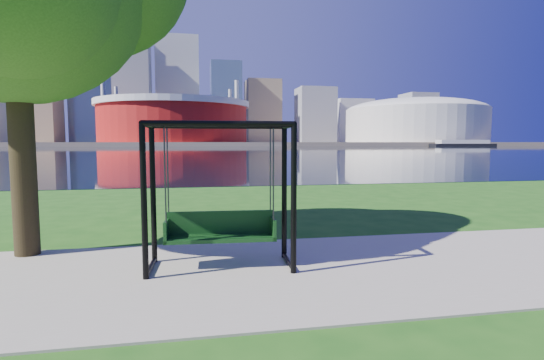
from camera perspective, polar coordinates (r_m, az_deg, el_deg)
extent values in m
plane|color=#1E5114|center=(7.00, -1.96, -11.23)|extent=(900.00, 900.00, 0.00)
cube|color=#9E937F|center=(6.52, -1.26, -12.32)|extent=(120.00, 4.00, 0.03)
cube|color=black|center=(108.66, -10.32, 3.99)|extent=(900.00, 180.00, 0.02)
cube|color=#937F60|center=(312.64, -10.69, 4.84)|extent=(900.00, 228.00, 2.00)
cylinder|color=maroon|center=(242.05, -13.07, 7.59)|extent=(80.00, 80.00, 22.00)
cylinder|color=silver|center=(242.67, -13.12, 9.83)|extent=(83.00, 83.00, 3.00)
cylinder|color=silver|center=(262.22, -5.65, 8.58)|extent=(2.00, 2.00, 32.00)
cylinder|color=silver|center=(264.46, -20.15, 8.27)|extent=(2.00, 2.00, 32.00)
cylinder|color=silver|center=(227.11, -21.71, 8.79)|extent=(2.00, 2.00, 32.00)
cylinder|color=silver|center=(224.49, -4.75, 9.18)|extent=(2.00, 2.00, 32.00)
cylinder|color=beige|center=(277.48, 18.66, 6.91)|extent=(84.00, 84.00, 20.00)
ellipsoid|color=beige|center=(277.95, 18.72, 8.76)|extent=(84.00, 84.00, 15.12)
cube|color=#998466|center=(325.21, -29.17, 12.25)|extent=(26.00, 26.00, 88.00)
cube|color=slate|center=(342.05, -22.95, 12.69)|extent=(30.00, 24.00, 95.00)
cube|color=gray|center=(316.12, -18.22, 11.40)|extent=(24.00, 24.00, 72.00)
cube|color=silver|center=(344.09, -12.52, 11.67)|extent=(32.00, 28.00, 80.00)
cube|color=slate|center=(319.03, -6.22, 10.30)|extent=(22.00, 22.00, 58.00)
cube|color=#998466|center=(337.19, -1.26, 9.19)|extent=(26.00, 26.00, 48.00)
cube|color=gray|center=(336.32, 5.84, 8.66)|extent=(28.00, 24.00, 42.00)
cube|color=silver|center=(372.81, 10.67, 7.79)|extent=(30.00, 26.00, 36.00)
cube|color=gray|center=(376.43, 18.98, 7.88)|extent=(24.00, 24.00, 40.00)
cube|color=#998466|center=(409.95, 22.81, 6.95)|extent=(26.00, 26.00, 32.00)
sphere|color=#998466|center=(334.96, -29.54, 20.32)|extent=(10.00, 10.00, 10.00)
cylinder|color=black|center=(6.20, -16.84, -3.02)|extent=(0.09, 0.09, 2.23)
cylinder|color=black|center=(6.22, 2.93, -2.79)|extent=(0.09, 0.09, 2.23)
cylinder|color=black|center=(7.06, -15.69, -2.03)|extent=(0.09, 0.09, 2.23)
cylinder|color=black|center=(7.07, 1.66, -1.83)|extent=(0.09, 0.09, 2.23)
cylinder|color=black|center=(6.07, -7.05, 7.53)|extent=(2.13, 0.21, 0.09)
cylinder|color=black|center=(6.94, -7.11, 7.22)|extent=(2.13, 0.21, 0.09)
cylinder|color=black|center=(6.58, -16.47, 7.16)|extent=(0.14, 0.88, 0.09)
cylinder|color=black|center=(6.84, -16.01, -11.13)|extent=(0.12, 0.87, 0.07)
cylinder|color=black|center=(6.60, 2.29, 7.36)|extent=(0.14, 0.88, 0.09)
cylinder|color=black|center=(6.86, 2.22, -10.89)|extent=(0.12, 0.87, 0.07)
cube|color=black|center=(6.66, -6.91, -7.79)|extent=(1.72, 0.53, 0.06)
cube|color=black|center=(6.81, -6.95, -5.69)|extent=(1.69, 0.15, 0.37)
cube|color=black|center=(6.68, -14.01, -6.69)|extent=(0.07, 0.44, 0.33)
cube|color=black|center=(6.69, 0.14, -6.51)|extent=(0.07, 0.44, 0.33)
cylinder|color=#37373D|center=(6.38, -14.19, 0.54)|extent=(0.02, 0.02, 1.40)
cylinder|color=#37373D|center=(6.39, 0.19, 0.71)|extent=(0.02, 0.02, 1.40)
cylinder|color=#37373D|center=(6.74, -13.83, 0.78)|extent=(0.02, 0.02, 1.40)
cylinder|color=#37373D|center=(6.75, -0.22, 0.94)|extent=(0.02, 0.02, 1.40)
cylinder|color=black|center=(8.36, -30.60, 4.92)|extent=(0.41, 0.41, 4.09)
cube|color=black|center=(234.12, 24.22, 4.33)|extent=(32.01, 11.78, 1.25)
cube|color=silver|center=(234.12, 24.24, 4.72)|extent=(25.62, 9.53, 1.88)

